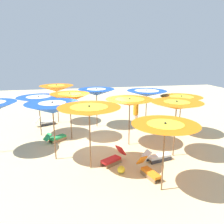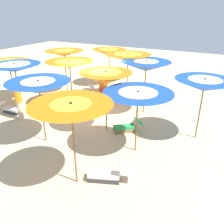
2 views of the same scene
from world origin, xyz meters
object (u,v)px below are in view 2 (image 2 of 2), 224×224
object	(u,v)px
beach_umbrella_3	(128,57)
beach_ball	(114,91)
beach_umbrella_4	(70,64)
lounger_1	(104,86)
lounger_0	(11,109)
lounger_3	(83,89)
lounger_2	(110,95)
beach_umbrella_8	(39,87)
beach_umbrella_6	(146,66)
beach_umbrella_5	(15,68)
beach_umbrella_10	(138,97)
beach_umbrella_11	(71,111)
lounger_5	(127,127)
beach_umbrella_2	(9,64)
beach_umbrella_1	(64,53)
beachgoer_0	(18,99)
lounger_4	(108,174)
beach_umbrella_0	(109,52)
beach_umbrella_7	(106,78)
beach_umbrella_9	(204,85)

from	to	relation	value
beach_umbrella_3	beach_ball	world-z (taller)	beach_umbrella_3
beach_umbrella_4	lounger_1	world-z (taller)	beach_umbrella_4
lounger_0	lounger_3	size ratio (longest dim) A/B	0.87
lounger_2	beach_umbrella_8	bearing A→B (deg)	-121.90
beach_umbrella_6	lounger_2	distance (m)	3.12
beach_umbrella_5	beach_umbrella_10	xyz separation A→B (m)	(-5.80, 0.37, -0.19)
beach_umbrella_11	beach_umbrella_5	bearing A→B (deg)	-27.95
lounger_1	beach_umbrella_11	bearing A→B (deg)	-171.80
lounger_5	lounger_1	bearing A→B (deg)	-88.89
beach_umbrella_2	beach_umbrella_11	xyz separation A→B (m)	(-6.51, 3.61, 0.25)
beach_umbrella_1	beachgoer_0	xyz separation A→B (m)	(-0.48, 3.88, -1.26)
lounger_4	lounger_3	bearing A→B (deg)	-72.00
beach_umbrella_0	beach_umbrella_6	xyz separation A→B (m)	(-3.41, 2.97, 0.14)
beach_umbrella_3	beach_umbrella_5	world-z (taller)	beach_umbrella_3
lounger_2	lounger_3	world-z (taller)	lounger_2
lounger_1	beach_umbrella_1	bearing A→B (deg)	115.05
beach_umbrella_0	lounger_5	xyz separation A→B (m)	(-3.46, 4.99, -1.86)
lounger_0	lounger_4	xyz separation A→B (m)	(-6.25, 2.01, 0.01)
beach_umbrella_0	beach_umbrella_6	world-z (taller)	beach_umbrella_6
beach_umbrella_3	lounger_0	size ratio (longest dim) A/B	2.13
beach_umbrella_8	beach_ball	distance (m)	6.06
beach_umbrella_2	beach_umbrella_10	size ratio (longest dim) A/B	0.99
beach_umbrella_1	beach_umbrella_8	xyz separation A→B (m)	(-2.65, 4.75, -0.12)
beach_umbrella_4	lounger_2	world-z (taller)	beach_umbrella_4
beach_umbrella_7	beachgoer_0	distance (m)	4.05
beach_umbrella_3	beach_umbrella_1	bearing A→B (deg)	6.15
beach_umbrella_11	beach_ball	size ratio (longest dim) A/B	8.66
beach_umbrella_7	lounger_5	bearing A→B (deg)	-161.09
lounger_5	beach_umbrella_9	bearing A→B (deg)	158.88
beach_umbrella_1	beach_umbrella_0	bearing A→B (deg)	-124.02
beach_umbrella_9	lounger_3	size ratio (longest dim) A/B	1.75
beach_umbrella_10	lounger_0	size ratio (longest dim) A/B	1.91
beach_umbrella_3	beach_umbrella_4	xyz separation A→B (m)	(2.08, 1.97, -0.16)
beach_umbrella_6	lounger_5	xyz separation A→B (m)	(-0.05, 2.02, -2.00)
beach_umbrella_7	beach_umbrella_0	bearing A→B (deg)	-62.92
beach_umbrella_11	beach_umbrella_10	bearing A→B (deg)	-110.93
beach_umbrella_3	beach_umbrella_10	bearing A→B (deg)	117.84
beach_umbrella_8	beach_ball	bearing A→B (deg)	-89.07
beach_umbrella_4	lounger_5	xyz separation A→B (m)	(-3.47, 1.12, -1.90)
beach_umbrella_9	beachgoer_0	world-z (taller)	beach_umbrella_9
lounger_4	beachgoer_0	distance (m)	5.57
beach_umbrella_11	beach_ball	world-z (taller)	beach_umbrella_11
beach_umbrella_8	beachgoer_0	world-z (taller)	beach_umbrella_8
beach_umbrella_1	beach_ball	distance (m)	3.44
beach_umbrella_8	beach_ball	xyz separation A→B (m)	(0.09, -5.74, -1.96)
lounger_3	lounger_2	bearing A→B (deg)	162.06
beach_umbrella_1	beach_ball	bearing A→B (deg)	-158.89
beach_umbrella_5	lounger_5	size ratio (longest dim) A/B	2.08
lounger_4	beachgoer_0	bearing A→B (deg)	-39.40
beach_umbrella_10	lounger_2	world-z (taller)	beach_umbrella_10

